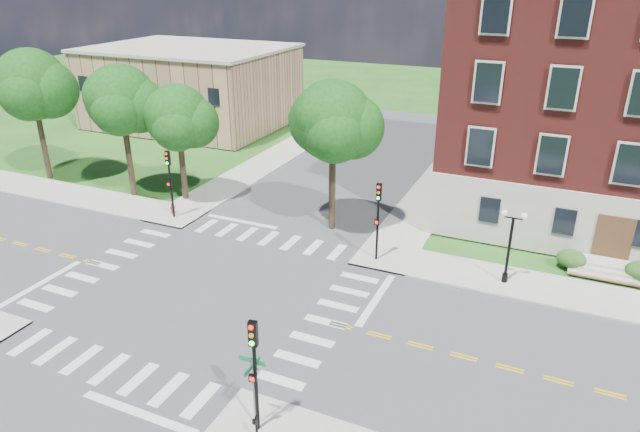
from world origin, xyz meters
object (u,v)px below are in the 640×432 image
at_px(push_button_post, 256,428).
at_px(street_sign_pole, 253,379).
at_px(fire_hydrant, 173,208).
at_px(traffic_signal_se, 254,363).
at_px(traffic_signal_nw, 169,175).
at_px(traffic_signal_ne, 378,212).
at_px(twin_lamp_west, 510,243).

bearing_deg(push_button_post, street_sign_pole, 122.77).
relative_size(push_button_post, fire_hydrant, 1.60).
height_order(traffic_signal_se, street_sign_pole, traffic_signal_se).
distance_m(street_sign_pole, fire_hydrant, 22.12).
height_order(street_sign_pole, fire_hydrant, street_sign_pole).
bearing_deg(traffic_signal_se, traffic_signal_nw, 135.63).
relative_size(traffic_signal_ne, twin_lamp_west, 1.13).
xyz_separation_m(traffic_signal_se, traffic_signal_ne, (-0.39, 14.83, 0.00)).
relative_size(traffic_signal_se, traffic_signal_nw, 1.00).
xyz_separation_m(twin_lamp_west, push_button_post, (-6.68, -15.82, -1.73)).
relative_size(traffic_signal_se, street_sign_pole, 1.55).
xyz_separation_m(traffic_signal_ne, traffic_signal_nw, (-14.99, 0.22, 0.00)).
relative_size(twin_lamp_west, push_button_post, 3.53).
xyz_separation_m(traffic_signal_se, traffic_signal_nw, (-15.38, 15.05, 0.00)).
distance_m(traffic_signal_se, fire_hydrant, 22.44).
bearing_deg(traffic_signal_se, fire_hydrant, 135.49).
relative_size(traffic_signal_nw, twin_lamp_west, 1.13).
bearing_deg(twin_lamp_west, traffic_signal_se, -114.66).
bearing_deg(traffic_signal_ne, fire_hydrant, 177.10).
distance_m(traffic_signal_se, traffic_signal_ne, 14.83).
bearing_deg(traffic_signal_se, street_sign_pole, 142.53).
xyz_separation_m(traffic_signal_nw, push_button_post, (15.68, -15.66, -2.39)).
bearing_deg(twin_lamp_west, push_button_post, -112.90).
relative_size(traffic_signal_se, push_button_post, 4.00).
relative_size(traffic_signal_ne, push_button_post, 4.00).
distance_m(twin_lamp_west, fire_hydrant, 22.96).
bearing_deg(push_button_post, traffic_signal_se, 116.35).
relative_size(traffic_signal_ne, traffic_signal_nw, 1.00).
bearing_deg(traffic_signal_ne, traffic_signal_se, -88.48).
height_order(traffic_signal_ne, twin_lamp_west, traffic_signal_ne).
bearing_deg(street_sign_pole, fire_hydrant, 135.41).
xyz_separation_m(traffic_signal_ne, twin_lamp_west, (7.38, 0.39, -0.66)).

